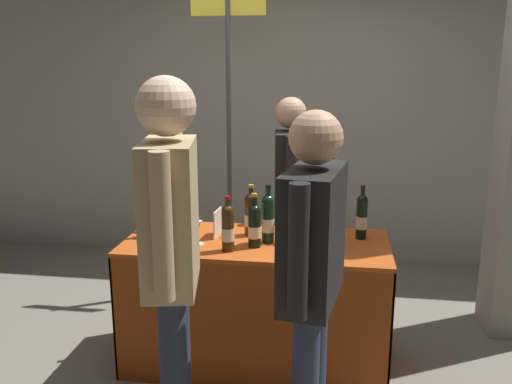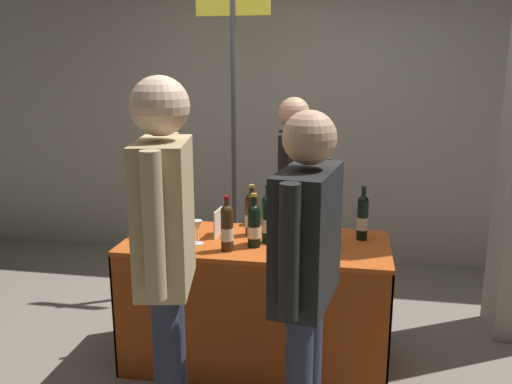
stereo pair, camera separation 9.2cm
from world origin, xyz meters
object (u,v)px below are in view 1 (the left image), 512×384
display_bottle_0 (160,209)px  booth_signpost (229,111)px  featured_wine_bottle (254,225)px  flower_vase (303,218)px  tasting_table (256,281)px  wine_glass_near_vendor (197,227)px  taster_foreground_right (171,244)px  vendor_presenter (290,187)px

display_bottle_0 → booth_signpost: size_ratio=0.14×
featured_wine_bottle → flower_vase: bearing=27.8°
tasting_table → wine_glass_near_vendor: size_ratio=11.11×
flower_vase → booth_signpost: (-0.66, 1.11, 0.52)m
wine_glass_near_vendor → flower_vase: 0.62m
tasting_table → flower_vase: (0.27, 0.04, 0.40)m
display_bottle_0 → taster_foreground_right: (0.40, -1.04, 0.15)m
featured_wine_bottle → display_bottle_0: display_bottle_0 is taller
vendor_presenter → wine_glass_near_vendor: bearing=-35.8°
vendor_presenter → booth_signpost: size_ratio=0.67×
wine_glass_near_vendor → booth_signpost: (-0.05, 1.26, 0.56)m
tasting_table → display_bottle_0: bearing=168.9°
featured_wine_bottle → taster_foreground_right: 0.87m
tasting_table → featured_wine_bottle: size_ratio=4.96×
display_bottle_0 → wine_glass_near_vendor: (0.30, -0.23, -0.03)m
booth_signpost → featured_wine_bottle: bearing=-72.7°
flower_vase → vendor_presenter: 0.70m
booth_signpost → taster_foreground_right: bearing=-85.7°
vendor_presenter → taster_foreground_right: size_ratio=0.90×
vendor_presenter → tasting_table: bearing=-17.3°
featured_wine_bottle → wine_glass_near_vendor: 0.34m
wine_glass_near_vendor → taster_foreground_right: bearing=-82.9°
vendor_presenter → taster_foreground_right: 1.70m
tasting_table → display_bottle_0: size_ratio=4.65×
featured_wine_bottle → booth_signpost: booth_signpost is taller
display_bottle_0 → taster_foreground_right: 1.13m
featured_wine_bottle → taster_foreground_right: size_ratio=0.18×
taster_foreground_right → display_bottle_0: bearing=10.4°
display_bottle_0 → flower_vase: bearing=-5.2°
display_bottle_0 → booth_signpost: booth_signpost is taller
tasting_table → wine_glass_near_vendor: 0.50m
tasting_table → wine_glass_near_vendor: wine_glass_near_vendor is taller
display_bottle_0 → tasting_table: bearing=-11.1°
wine_glass_near_vendor → vendor_presenter: 0.96m
display_bottle_0 → flower_vase: 0.91m
display_bottle_0 → taster_foreground_right: bearing=-69.0°
display_bottle_0 → taster_foreground_right: taster_foreground_right is taller
flower_vase → vendor_presenter: bearing=101.3°
display_bottle_0 → vendor_presenter: bearing=38.5°
wine_glass_near_vendor → booth_signpost: booth_signpost is taller
featured_wine_bottle → booth_signpost: size_ratio=0.13×
vendor_presenter → taster_foreground_right: taster_foreground_right is taller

